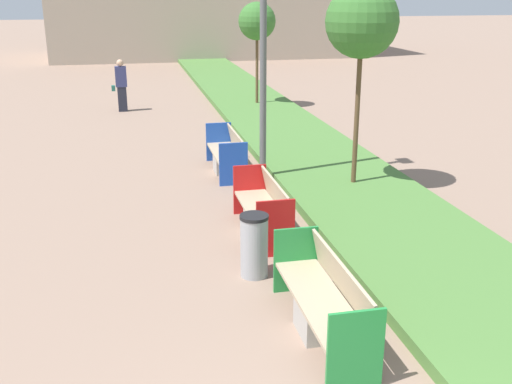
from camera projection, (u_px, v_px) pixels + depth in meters
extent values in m
cube|color=#4C7A38|center=(304.00, 148.00, 15.62)|extent=(2.80, 120.00, 0.18)
cube|color=#ADA8A0|center=(320.00, 318.00, 7.29)|extent=(0.52, 0.60, 0.42)
cube|color=tan|center=(321.00, 301.00, 7.22)|extent=(0.58, 2.22, 0.05)
cube|color=tan|center=(343.00, 280.00, 7.19)|extent=(0.14, 2.13, 0.48)
cube|color=#238C3D|center=(355.00, 351.00, 6.16)|extent=(0.62, 0.04, 0.94)
cube|color=#238C3D|center=(296.00, 260.00, 8.26)|extent=(0.62, 0.04, 0.94)
cube|color=#ADA8A0|center=(261.00, 221.00, 10.33)|extent=(0.52, 0.60, 0.42)
cube|color=tan|center=(261.00, 209.00, 10.26)|extent=(0.58, 1.95, 0.05)
cube|color=tan|center=(277.00, 193.00, 10.23)|extent=(0.14, 1.87, 0.48)
cube|color=red|center=(275.00, 229.00, 9.32)|extent=(0.62, 0.04, 0.94)
cube|color=red|center=(250.00, 189.00, 11.17)|extent=(0.62, 0.04, 0.94)
cube|color=#ADA8A0|center=(226.00, 163.00, 13.80)|extent=(0.52, 0.60, 0.42)
cube|color=tan|center=(226.00, 154.00, 13.73)|extent=(0.58, 2.02, 0.05)
cube|color=tan|center=(237.00, 142.00, 13.70)|extent=(0.14, 1.94, 0.48)
cube|color=blue|center=(233.00, 164.00, 12.76)|extent=(0.62, 0.04, 0.94)
cube|color=blue|center=(219.00, 142.00, 14.67)|extent=(0.62, 0.04, 0.94)
cylinder|color=#9EA0A5|center=(254.00, 247.00, 8.70)|extent=(0.40, 0.40, 0.90)
cylinder|color=black|center=(254.00, 217.00, 8.55)|extent=(0.42, 0.42, 0.05)
cylinder|color=#56595B|center=(263.00, 12.00, 11.92)|extent=(0.14, 0.14, 7.18)
cylinder|color=brown|center=(357.00, 119.00, 12.13)|extent=(0.10, 0.10, 3.04)
sphere|color=#38702D|center=(362.00, 21.00, 11.51)|extent=(1.43, 1.43, 1.43)
cylinder|color=brown|center=(257.00, 70.00, 21.00)|extent=(0.10, 0.10, 2.63)
sphere|color=#38702D|center=(257.00, 21.00, 20.47)|extent=(1.28, 1.28, 1.28)
cube|color=#232633|center=(123.00, 99.00, 20.65)|extent=(0.30, 0.22, 0.85)
cube|color=navy|center=(121.00, 77.00, 20.41)|extent=(0.38, 0.24, 0.69)
sphere|color=tan|center=(120.00, 63.00, 20.26)|extent=(0.24, 0.24, 0.24)
cube|color=#236051|center=(113.00, 88.00, 20.48)|extent=(0.12, 0.20, 0.18)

